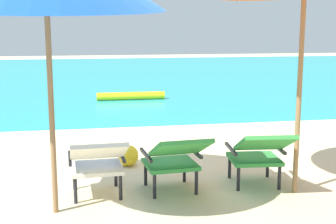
{
  "coord_description": "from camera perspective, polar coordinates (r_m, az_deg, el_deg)",
  "views": [
    {
      "loc": [
        -0.94,
        -4.93,
        1.7
      ],
      "look_at": [
        0.0,
        0.21,
        0.75
      ],
      "focal_mm": 50.24,
      "sensor_mm": 36.0,
      "label": 1
    }
  ],
  "objects": [
    {
      "name": "lounge_chair_center",
      "position": [
        4.75,
        0.83,
        -5.5
      ],
      "size": [
        0.6,
        0.91,
        0.68
      ],
      "color": "#338E3D",
      "rests_on": "ground_plane"
    },
    {
      "name": "swim_buoy",
      "position": [
        11.11,
        -4.53,
        1.97
      ],
      "size": [
        1.6,
        0.18,
        0.18
      ],
      "primitive_type": "cylinder",
      "rotation": [
        0.0,
        1.57,
        0.0
      ],
      "color": "yellow",
      "rests_on": "ocean_band"
    },
    {
      "name": "beach_ball",
      "position": [
        5.85,
        -4.86,
        -5.28
      ],
      "size": [
        0.26,
        0.26,
        0.26
      ],
      "primitive_type": "sphere",
      "color": "yellow",
      "rests_on": "ground_plane"
    },
    {
      "name": "lounge_chair_right",
      "position": [
        5.03,
        10.97,
        -4.8
      ],
      "size": [
        0.61,
        0.92,
        0.68
      ],
      "color": "#338E3D",
      "rests_on": "ground_plane"
    },
    {
      "name": "ground_plane",
      "position": [
        9.13,
        -4.29,
        -0.45
      ],
      "size": [
        40.0,
        40.0,
        0.0
      ],
      "primitive_type": "plane",
      "color": "beige"
    },
    {
      "name": "lounge_chair_left",
      "position": [
        4.67,
        -8.59,
        -5.89
      ],
      "size": [
        0.57,
        0.89,
        0.68
      ],
      "color": "silver",
      "rests_on": "ground_plane"
    },
    {
      "name": "ocean_band",
      "position": [
        17.0,
        -7.18,
        4.48
      ],
      "size": [
        40.0,
        18.0,
        0.01
      ],
      "primitive_type": "cube",
      "color": "#28B2B7",
      "rests_on": "ground_plane"
    }
  ]
}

